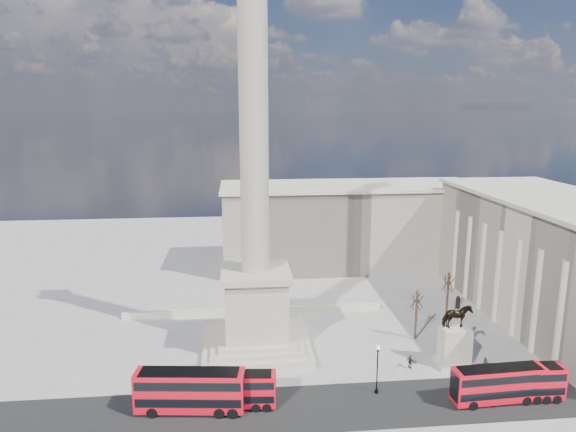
# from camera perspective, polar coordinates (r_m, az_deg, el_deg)

# --- Properties ---
(ground) EXTENTS (180.00, 180.00, 0.00)m
(ground) POSITION_cam_1_polar(r_m,az_deg,el_deg) (66.96, -3.32, -16.15)
(ground) COLOR #9C9994
(ground) RESTS_ON ground
(asphalt_road) EXTENTS (120.00, 9.00, 0.01)m
(asphalt_road) POSITION_cam_1_polar(r_m,az_deg,el_deg) (58.73, 2.33, -20.53)
(asphalt_road) COLOR black
(asphalt_road) RESTS_ON ground
(nelsons_column) EXTENTS (14.00, 14.00, 49.85)m
(nelsons_column) POSITION_cam_1_polar(r_m,az_deg,el_deg) (66.71, -3.63, -4.26)
(nelsons_column) COLOR #AEA691
(nelsons_column) RESTS_ON ground
(balustrade_wall) EXTENTS (40.00, 0.60, 1.10)m
(balustrade_wall) POSITION_cam_1_polar(r_m,az_deg,el_deg) (81.20, -3.80, -10.49)
(balustrade_wall) COLOR #BEB99D
(balustrade_wall) RESTS_ON ground
(building_east) EXTENTS (19.00, 46.00, 18.60)m
(building_east) POSITION_cam_1_polar(r_m,az_deg,el_deg) (86.46, 27.70, -4.33)
(building_east) COLOR #BDAE9B
(building_east) RESTS_ON ground
(building_northeast) EXTENTS (51.00, 17.00, 16.60)m
(building_northeast) POSITION_cam_1_polar(r_m,az_deg,el_deg) (104.08, 6.76, -0.99)
(building_northeast) COLOR #BDAE9B
(building_northeast) RESTS_ON ground
(red_bus_a) EXTENTS (9.77, 2.98, 3.90)m
(red_bus_a) POSITION_cam_1_polar(r_m,az_deg,el_deg) (58.11, -6.31, -18.62)
(red_bus_a) COLOR red
(red_bus_a) RESTS_ON ground
(red_bus_b) EXTENTS (11.65, 3.85, 4.64)m
(red_bus_b) POSITION_cam_1_polar(r_m,az_deg,el_deg) (57.78, -10.76, -18.52)
(red_bus_b) COLOR red
(red_bus_b) RESTS_ON ground
(red_bus_c) EXTENTS (10.21, 2.83, 4.10)m
(red_bus_c) POSITION_cam_1_polar(r_m,az_deg,el_deg) (62.87, 22.37, -16.88)
(red_bus_c) COLOR red
(red_bus_c) RESTS_ON ground
(red_bus_d) EXTENTS (9.93, 2.49, 4.01)m
(red_bus_d) POSITION_cam_1_polar(r_m,az_deg,el_deg) (64.10, 24.26, -16.51)
(red_bus_d) COLOR red
(red_bus_d) RESTS_ON ground
(victorian_lamp) EXTENTS (0.50, 0.50, 5.81)m
(victorian_lamp) POSITION_cam_1_polar(r_m,az_deg,el_deg) (60.28, 9.90, -16.03)
(victorian_lamp) COLOR black
(victorian_lamp) RESTS_ON ground
(equestrian_statue) EXTENTS (4.42, 3.31, 9.09)m
(equestrian_statue) POSITION_cam_1_polar(r_m,az_deg,el_deg) (68.69, 18.08, -13.03)
(equestrian_statue) COLOR #BEB99D
(equestrian_statue) RESTS_ON ground
(bare_tree_mid) EXTENTS (1.96, 1.96, 7.42)m
(bare_tree_mid) POSITION_cam_1_polar(r_m,az_deg,el_deg) (73.24, 14.15, -8.94)
(bare_tree_mid) COLOR #332319
(bare_tree_mid) RESTS_ON ground
(bare_tree_far) EXTENTS (1.96, 1.96, 8.01)m
(bare_tree_far) POSITION_cam_1_polar(r_m,az_deg,el_deg) (80.13, 17.40, -6.95)
(bare_tree_far) COLOR #332319
(bare_tree_far) RESTS_ON ground
(pedestrian_walking) EXTENTS (0.68, 0.46, 1.81)m
(pedestrian_walking) POSITION_cam_1_polar(r_m,az_deg,el_deg) (69.26, 21.07, -15.15)
(pedestrian_walking) COLOR black
(pedestrian_walking) RESTS_ON ground
(pedestrian_standing) EXTENTS (0.90, 0.72, 1.79)m
(pedestrian_standing) POSITION_cam_1_polar(r_m,az_deg,el_deg) (66.29, 19.35, -16.30)
(pedestrian_standing) COLOR black
(pedestrian_standing) RESTS_ON ground
(pedestrian_crossing) EXTENTS (0.93, 1.08, 1.74)m
(pedestrian_crossing) POSITION_cam_1_polar(r_m,az_deg,el_deg) (67.35, 13.42, -15.47)
(pedestrian_crossing) COLOR black
(pedestrian_crossing) RESTS_ON ground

